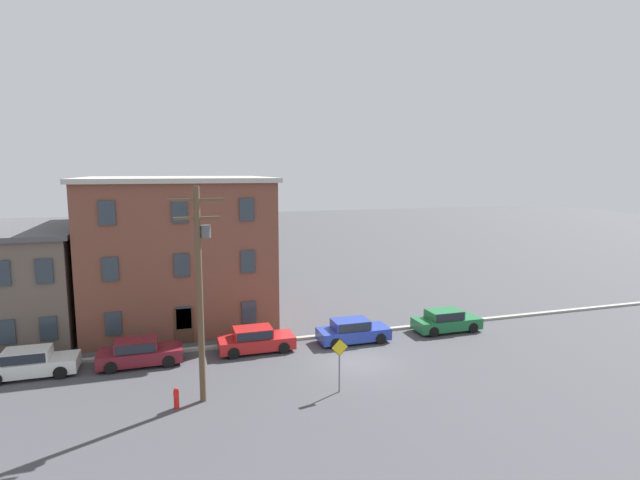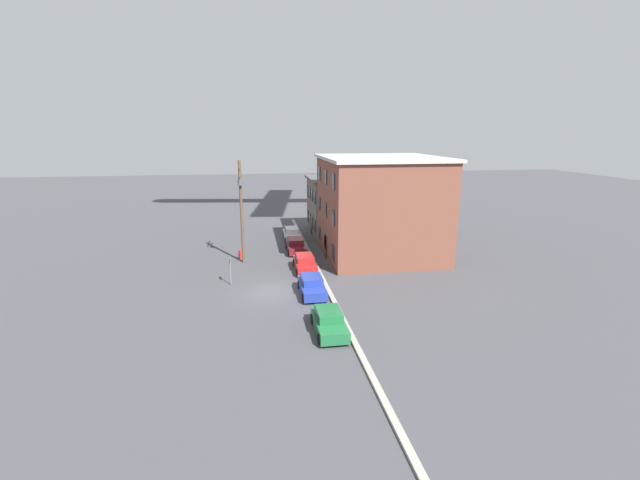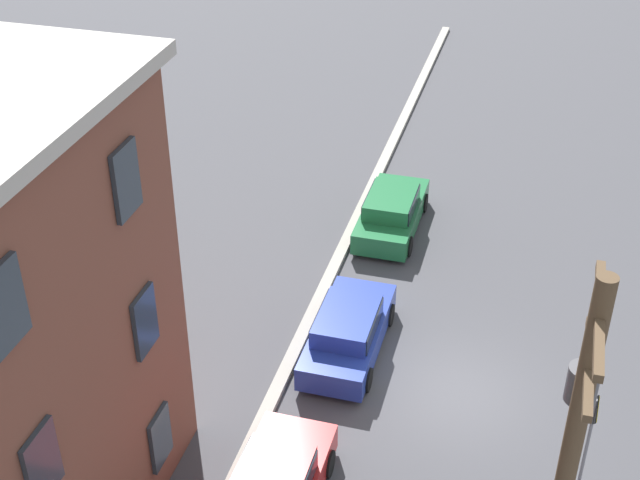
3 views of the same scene
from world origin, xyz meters
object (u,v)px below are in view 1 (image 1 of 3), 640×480
at_px(car_blue, 352,330).
at_px(car_green, 446,320).
at_px(car_white, 30,362).
at_px(car_red, 255,339).
at_px(caution_sign, 340,357).
at_px(fire_hydrant, 176,398).
at_px(utility_pole, 200,284).
at_px(car_maroon, 139,352).

bearing_deg(car_blue, car_green, 1.29).
height_order(car_white, car_red, same).
relative_size(car_red, caution_sign, 1.65).
relative_size(car_blue, fire_hydrant, 4.58).
relative_size(car_blue, utility_pole, 0.45).
distance_m(car_red, utility_pole, 8.10).
relative_size(car_white, caution_sign, 1.65).
height_order(caution_sign, fire_hydrant, caution_sign).
relative_size(caution_sign, fire_hydrant, 2.78).
relative_size(utility_pole, fire_hydrant, 10.28).
relative_size(car_red, car_green, 1.00).
xyz_separation_m(caution_sign, fire_hydrant, (-7.50, 0.60, -1.28)).
bearing_deg(car_green, car_white, -179.98).
bearing_deg(caution_sign, car_maroon, 145.36).
relative_size(caution_sign, utility_pole, 0.27).
height_order(car_red, car_green, same).
bearing_deg(car_green, car_blue, -178.71).
bearing_deg(car_maroon, fire_hydrant, -72.75).
distance_m(utility_pole, fire_hydrant, 5.21).
xyz_separation_m(car_blue, car_green, (6.65, 0.15, 0.00)).
bearing_deg(car_red, car_maroon, -178.41).
bearing_deg(utility_pole, car_red, 59.08).
xyz_separation_m(car_white, caution_sign, (14.59, -6.53, 1.02)).
distance_m(car_red, car_blue, 6.01).
xyz_separation_m(car_red, caution_sign, (2.90, -6.60, 1.02)).
bearing_deg(car_white, car_blue, -0.46).
bearing_deg(car_green, utility_pole, -160.89).
xyz_separation_m(car_white, utility_pole, (8.33, -5.54, 4.78)).
relative_size(car_maroon, fire_hydrant, 4.58).
height_order(car_maroon, fire_hydrant, car_maroon).
bearing_deg(car_white, car_green, 0.02).
xyz_separation_m(car_maroon, utility_pole, (3.04, -5.44, 4.78)).
xyz_separation_m(car_white, car_blue, (17.70, -0.14, 0.00)).
xyz_separation_m(car_green, fire_hydrant, (-17.25, -5.94, -0.27)).
height_order(car_red, car_blue, same).
xyz_separation_m(car_red, car_blue, (6.01, -0.21, 0.00)).
bearing_deg(car_blue, car_white, 179.54).
bearing_deg(fire_hydrant, caution_sign, -4.60).
distance_m(car_maroon, car_blue, 12.41).
xyz_separation_m(utility_pole, fire_hydrant, (-1.23, -0.39, -5.05)).
height_order(car_maroon, utility_pole, utility_pole).
distance_m(car_white, car_maroon, 5.29).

